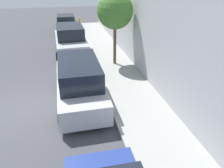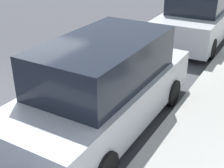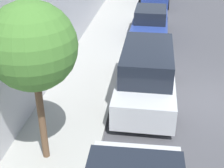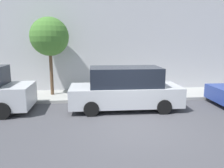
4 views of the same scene
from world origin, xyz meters
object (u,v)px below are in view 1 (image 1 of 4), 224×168
object	(u,v)px
street_tree	(115,11)
fire_hydrant	(80,21)
parked_minivan_third	(80,82)
parked_sedan_fifth	(66,24)
parked_suv_fourth	(71,41)

from	to	relation	value
street_tree	fire_hydrant	distance (m)	12.18
parked_minivan_third	fire_hydrant	size ratio (longest dim) A/B	7.11
parked_sedan_fifth	fire_hydrant	size ratio (longest dim) A/B	6.60
parked_sedan_fifth	street_tree	xyz separation A→B (m)	(2.51, -9.41, 2.53)
street_tree	parked_sedan_fifth	bearing A→B (deg)	104.94
parked_minivan_third	parked_sedan_fifth	size ratio (longest dim) A/B	1.08
parked_suv_fourth	parked_minivan_third	bearing A→B (deg)	-89.87
parked_suv_fourth	parked_sedan_fifth	size ratio (longest dim) A/B	1.07
parked_minivan_third	street_tree	world-z (taller)	street_tree
parked_minivan_third	parked_suv_fourth	distance (m)	6.49
parked_minivan_third	parked_suv_fourth	xyz separation A→B (m)	(-0.01, 6.49, 0.01)
street_tree	parked_minivan_third	bearing A→B (deg)	-123.93
parked_minivan_third	parked_sedan_fifth	bearing A→B (deg)	90.22
parked_suv_fourth	street_tree	xyz separation A→B (m)	(2.48, -2.83, 2.32)
parked_sedan_fifth	parked_suv_fourth	bearing A→B (deg)	-89.69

